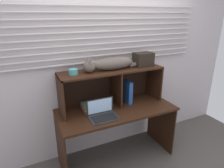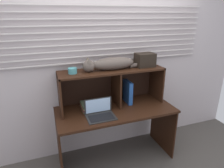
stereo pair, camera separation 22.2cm
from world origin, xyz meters
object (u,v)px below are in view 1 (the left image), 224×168
(laptop, at_px, (103,114))
(small_basket, at_px, (73,72))
(binder_upright, at_px, (127,91))
(book_stack, at_px, (89,107))
(storage_box, at_px, (143,59))
(cat, at_px, (111,64))

(laptop, relative_size, small_basket, 3.27)
(binder_upright, height_order, book_stack, binder_upright)
(binder_upright, bearing_deg, book_stack, -179.84)
(laptop, bearing_deg, book_stack, 109.76)
(storage_box, bearing_deg, laptop, -160.43)
(cat, height_order, laptop, cat)
(binder_upright, distance_m, storage_box, 0.48)
(storage_box, bearing_deg, book_stack, -179.89)
(cat, height_order, book_stack, cat)
(cat, height_order, binder_upright, cat)
(laptop, bearing_deg, small_basket, 135.45)
(cat, bearing_deg, storage_box, 0.00)
(small_basket, xyz_separation_m, storage_box, (0.96, 0.00, 0.06))
(laptop, xyz_separation_m, small_basket, (-0.25, 0.25, 0.48))
(book_stack, bearing_deg, cat, 0.28)
(binder_upright, relative_size, storage_box, 1.25)
(laptop, height_order, book_stack, laptop)
(small_basket, height_order, storage_box, storage_box)
(laptop, bearing_deg, binder_upright, 28.20)
(book_stack, xyz_separation_m, small_basket, (-0.16, 0.00, 0.48))
(binder_upright, xyz_separation_m, book_stack, (-0.55, -0.00, -0.12))
(cat, height_order, storage_box, same)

